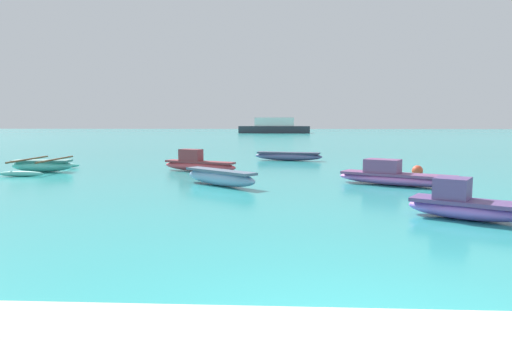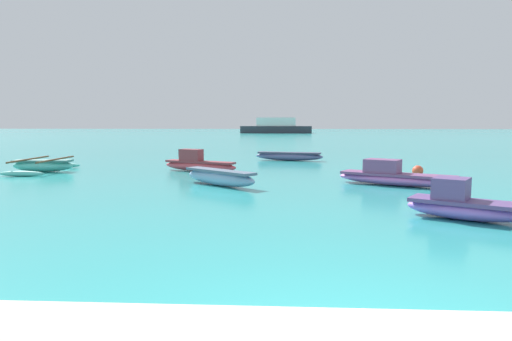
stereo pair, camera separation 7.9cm
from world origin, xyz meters
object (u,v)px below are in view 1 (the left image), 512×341
at_px(moored_boat_0, 220,177).
at_px(moored_boat_4, 464,205).
at_px(moored_boat_1, 394,176).
at_px(moored_boat_3, 198,164).
at_px(moored_boat_2, 288,156).
at_px(distant_ferry, 274,127).
at_px(mooring_buoy_0, 417,171).
at_px(moored_boat_5, 42,166).

xyz_separation_m(moored_boat_0, moored_boat_4, (5.55, -4.56, 0.02)).
distance_m(moored_boat_1, moored_boat_3, 7.68).
distance_m(moored_boat_1, moored_boat_2, 9.37).
distance_m(moored_boat_0, distant_ferry, 64.69).
relative_size(moored_boat_4, mooring_buoy_0, 6.07).
relative_size(moored_boat_2, mooring_buoy_0, 8.93).
height_order(moored_boat_1, distant_ferry, distant_ferry).
bearing_deg(moored_boat_2, mooring_buoy_0, -41.36).
xyz_separation_m(mooring_buoy_0, distant_ferry, (-5.91, 61.87, 0.89)).
relative_size(moored_boat_3, distant_ferry, 0.27).
relative_size(moored_boat_1, distant_ferry, 0.30).
relative_size(moored_boat_1, moored_boat_3, 1.14).
distance_m(moored_boat_1, moored_boat_4, 4.94).
bearing_deg(moored_boat_3, moored_boat_1, -4.73).
relative_size(moored_boat_0, moored_boat_3, 0.81).
relative_size(moored_boat_1, moored_boat_2, 1.04).
relative_size(moored_boat_2, distant_ferry, 0.29).
bearing_deg(distant_ferry, mooring_buoy_0, -84.54).
bearing_deg(mooring_buoy_0, moored_boat_2, 125.31).
bearing_deg(moored_boat_1, mooring_buoy_0, 88.78).
relative_size(moored_boat_0, distant_ferry, 0.21).
xyz_separation_m(moored_boat_2, moored_boat_3, (-3.67, -5.23, 0.07)).
xyz_separation_m(moored_boat_0, moored_boat_5, (-7.49, 3.52, -0.03)).
height_order(moored_boat_4, mooring_buoy_0, moored_boat_4).
distance_m(moored_boat_1, distant_ferry, 64.47).
bearing_deg(mooring_buoy_0, moored_boat_1, -120.26).
relative_size(moored_boat_4, distant_ferry, 0.20).
bearing_deg(mooring_buoy_0, moored_boat_0, -157.52).
bearing_deg(moored_boat_3, moored_boat_2, 78.25).
xyz_separation_m(moored_boat_1, distant_ferry, (-4.49, 64.30, 0.80)).
distance_m(moored_boat_4, distant_ferry, 69.40).
xyz_separation_m(moored_boat_4, mooring_buoy_0, (1.26, 7.38, -0.10)).
bearing_deg(mooring_buoy_0, moored_boat_5, 177.17).
height_order(moored_boat_4, distant_ferry, distant_ferry).
bearing_deg(moored_boat_5, distant_ferry, 80.13).
height_order(moored_boat_0, moored_boat_4, moored_boat_4).
bearing_deg(moored_boat_4, mooring_buoy_0, 112.05).
height_order(moored_boat_2, moored_boat_4, moored_boat_4).
bearing_deg(distant_ferry, moored_boat_4, -86.16).
bearing_deg(moored_boat_0, moored_boat_3, 150.34).
bearing_deg(distant_ferry, moored_boat_2, -88.58).
relative_size(moored_boat_5, mooring_buoy_0, 8.76).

